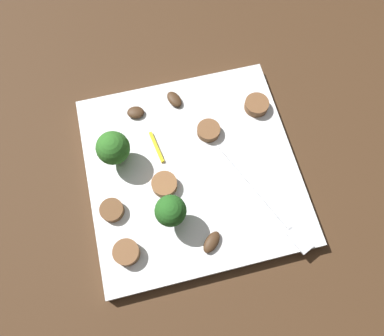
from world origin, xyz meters
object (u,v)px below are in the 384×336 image
plate (192,170)px  mushroom_0 (177,99)px  sausage_slice_3 (126,252)px  pepper_strip_0 (156,147)px  broccoli_floret_0 (171,211)px  mushroom_2 (136,112)px  sausage_slice_2 (256,105)px  fork (269,204)px  sausage_slice_4 (164,184)px  broccoli_floret_1 (113,148)px  sausage_slice_1 (209,131)px  sausage_slice_0 (112,210)px  mushroom_1 (210,243)px

plate → mushroom_0: 0.11m
sausage_slice_3 → pepper_strip_0: 0.15m
broccoli_floret_0 → mushroom_2: bearing=-173.9°
sausage_slice_2 → mushroom_0: 0.12m
pepper_strip_0 → fork: bearing=48.0°
sausage_slice_4 → mushroom_2: 0.12m
broccoli_floret_1 → sausage_slice_1: (-0.01, 0.13, -0.03)m
mushroom_0 → sausage_slice_3: bearing=-28.5°
mushroom_2 → fork: bearing=39.8°
broccoli_floret_0 → sausage_slice_1: bearing=144.7°
broccoli_floret_1 → sausage_slice_0: (0.07, -0.02, -0.03)m
broccoli_floret_0 → mushroom_1: broccoli_floret_0 is taller
mushroom_0 → pepper_strip_0: mushroom_0 is taller
mushroom_0 → mushroom_2: (0.01, -0.06, -0.00)m
sausage_slice_1 → sausage_slice_3: bearing=-45.4°
fork → mushroom_1: bearing=-93.8°
broccoli_floret_1 → pepper_strip_0: bearing=93.8°
broccoli_floret_1 → sausage_slice_1: bearing=94.2°
broccoli_floret_0 → broccoli_floret_1: size_ratio=1.02×
sausage_slice_4 → mushroom_0: (-0.12, 0.04, -0.00)m
sausage_slice_2 → sausage_slice_3: size_ratio=1.06×
plate → fork: bearing=49.7°
pepper_strip_0 → sausage_slice_3: bearing=-26.0°
sausage_slice_0 → mushroom_1: sausage_slice_0 is taller
mushroom_2 → pepper_strip_0: (0.06, 0.02, -0.00)m
sausage_slice_1 → broccoli_floret_0: bearing=-35.3°
broccoli_floret_0 → mushroom_1: bearing=42.3°
plate → fork: fork is taller
broccoli_floret_0 → pepper_strip_0: bearing=179.7°
mushroom_1 → mushroom_2: bearing=-164.6°
sausage_slice_3 → mushroom_1: (0.01, 0.10, -0.00)m
plate → mushroom_1: size_ratio=9.25×
sausage_slice_2 → sausage_slice_0: bearing=-65.4°
plate → mushroom_1: mushroom_1 is taller
broccoli_floret_0 → sausage_slice_2: 0.20m
plate → mushroom_0: bearing=178.2°
mushroom_2 → sausage_slice_2: bearing=79.8°
sausage_slice_4 → mushroom_0: bearing=160.2°
mushroom_1 → mushroom_0: bearing=178.4°
sausage_slice_1 → pepper_strip_0: sausage_slice_1 is taller
sausage_slice_2 → mushroom_2: bearing=-100.2°
broccoli_floret_0 → sausage_slice_2: bearing=130.5°
sausage_slice_2 → sausage_slice_4: 0.18m
broccoli_floret_0 → pepper_strip_0: size_ratio=1.22×
fork → mushroom_0: 0.20m
sausage_slice_3 → mushroom_2: size_ratio=1.34×
sausage_slice_0 → sausage_slice_4: 0.08m
plate → broccoli_floret_1: (-0.04, -0.10, 0.04)m
sausage_slice_4 → plate: bearing=111.3°
sausage_slice_3 → mushroom_2: (-0.19, 0.05, -0.00)m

